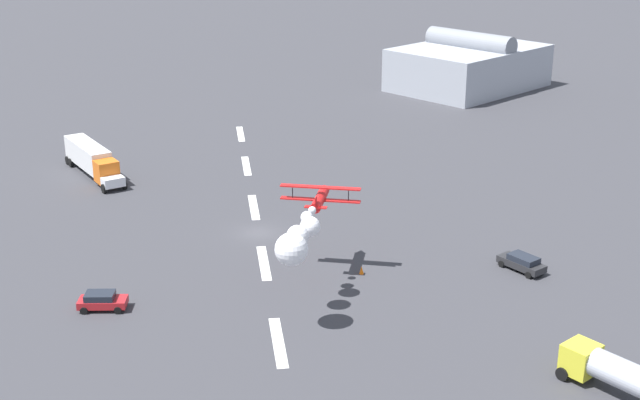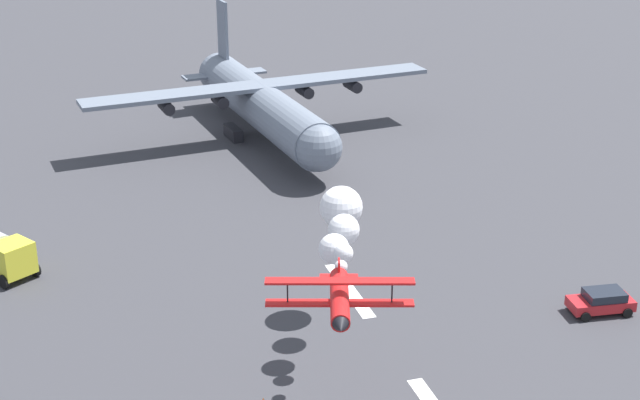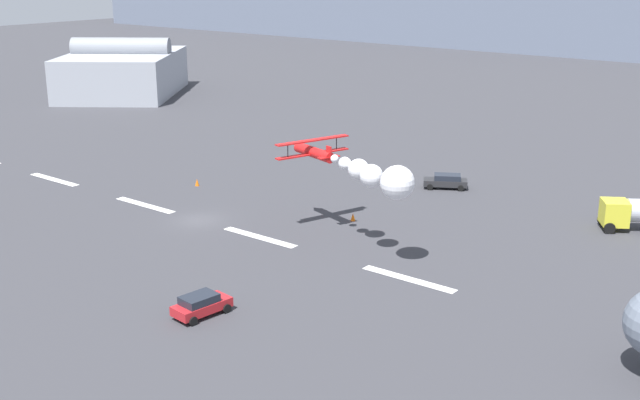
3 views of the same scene
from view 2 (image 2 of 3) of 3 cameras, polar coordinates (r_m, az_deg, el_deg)
runway_stripe_4 at (r=62.95m, az=1.78°, el=-5.44°), size 8.00×0.90×0.01m
cargo_transport_plane at (r=90.50m, az=-3.26°, el=5.63°), size 29.82×34.65×11.52m
stunt_biplane_red at (r=54.55m, az=1.25°, el=-1.92°), size 15.74×8.80×2.66m
followme_car_yellow at (r=62.41m, az=16.65°, el=-5.87°), size 2.41×4.21×1.52m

